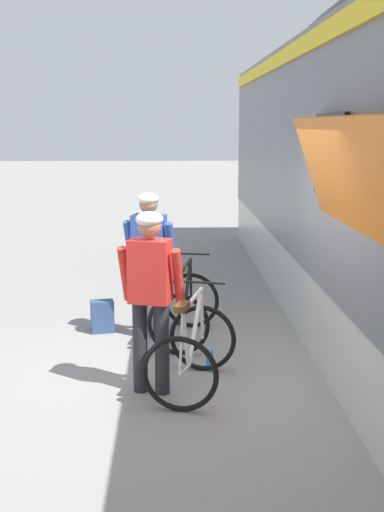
{
  "coord_description": "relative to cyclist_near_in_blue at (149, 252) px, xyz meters",
  "views": [
    {
      "loc": [
        -0.31,
        -6.12,
        2.55
      ],
      "look_at": [
        -0.06,
        1.25,
        1.05
      ],
      "focal_mm": 45.76,
      "sensor_mm": 36.0,
      "label": 1
    }
  ],
  "objects": [
    {
      "name": "bicycle_far_white",
      "position": [
        0.45,
        -1.63,
        -0.65
      ],
      "size": [
        0.95,
        1.21,
        0.99
      ],
      "color": "black",
      "rests_on": "ground"
    },
    {
      "name": "ground_plane",
      "position": [
        0.56,
        -1.49,
        -1.05
      ],
      "size": [
        80.0,
        80.0,
        0.0
      ],
      "primitive_type": "plane",
      "color": "gray"
    },
    {
      "name": "backpack_on_platform",
      "position": [
        -0.6,
        0.21,
        -0.85
      ],
      "size": [
        0.31,
        0.23,
        0.4
      ],
      "primitive_type": "cube",
      "rotation": [
        0.0,
        0.0,
        0.19
      ],
      "color": "navy",
      "rests_on": "ground"
    },
    {
      "name": "cyclist_far_in_red",
      "position": [
        0.06,
        -1.67,
        0.0
      ],
      "size": [
        0.66,
        0.42,
        1.76
      ],
      "color": "#232328",
      "rests_on": "ground"
    },
    {
      "name": "water_bottle_near_the_bikes",
      "position": [
        0.66,
        -1.12,
        -0.95
      ],
      "size": [
        0.08,
        0.08,
        0.21
      ],
      "primitive_type": "cylinder",
      "color": "#338CCC",
      "rests_on": "ground"
    },
    {
      "name": "bicycle_near_black",
      "position": [
        0.42,
        -0.15,
        -0.65
      ],
      "size": [
        0.88,
        1.18,
        0.99
      ],
      "color": "black",
      "rests_on": "ground"
    },
    {
      "name": "cyclist_near_in_blue",
      "position": [
        0.0,
        0.0,
        0.0
      ],
      "size": [
        0.66,
        0.42,
        1.76
      ],
      "color": "#232328",
      "rests_on": "ground"
    }
  ]
}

